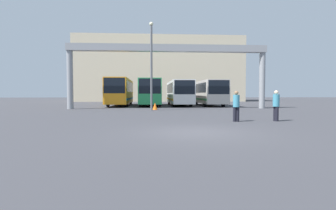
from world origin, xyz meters
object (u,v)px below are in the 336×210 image
at_px(bus_slot_1, 150,91).
at_px(bus_slot_3, 209,92).
at_px(bus_slot_2, 179,92).
at_px(pedestrian_near_center, 276,105).
at_px(bus_slot_0, 120,91).
at_px(lamp_post, 151,62).
at_px(traffic_cone, 155,106).
at_px(pedestrian_near_left, 236,105).

xyz_separation_m(bus_slot_1, bus_slot_3, (7.58, -0.03, -0.08)).
relative_size(bus_slot_2, pedestrian_near_center, 6.89).
relative_size(bus_slot_0, lamp_post, 1.37).
bearing_deg(pedestrian_near_center, bus_slot_1, 10.47).
relative_size(bus_slot_2, traffic_cone, 17.66).
xyz_separation_m(pedestrian_near_center, pedestrian_near_left, (-2.29, -0.11, -0.02)).
height_order(bus_slot_2, pedestrian_near_center, bus_slot_2).
bearing_deg(pedestrian_near_center, bus_slot_3, -11.08).
relative_size(bus_slot_3, pedestrian_near_left, 6.09).
bearing_deg(pedestrian_near_left, bus_slot_3, 88.31).
bearing_deg(bus_slot_0, lamp_post, -67.97).
bearing_deg(bus_slot_2, bus_slot_3, -11.61).
distance_m(bus_slot_1, lamp_post, 9.76).
distance_m(bus_slot_1, pedestrian_near_left, 20.10).
height_order(bus_slot_3, traffic_cone, bus_slot_3).
relative_size(bus_slot_1, pedestrian_near_left, 6.13).
bearing_deg(bus_slot_1, lamp_post, -88.99).
bearing_deg(bus_slot_2, bus_slot_1, -168.84).
distance_m(bus_slot_0, traffic_cone, 9.97).
bearing_deg(bus_slot_0, bus_slot_3, -1.89).
bearing_deg(lamp_post, bus_slot_3, 51.74).
relative_size(bus_slot_1, bus_slot_2, 0.87).
distance_m(bus_slot_0, bus_slot_2, 7.59).
xyz_separation_m(traffic_cone, lamp_post, (-0.34, -0.92, 4.04)).
relative_size(pedestrian_near_center, lamp_post, 0.21).
xyz_separation_m(bus_slot_0, pedestrian_near_center, (10.84, -19.74, -1.02)).
relative_size(bus_slot_1, pedestrian_near_center, 6.02).
distance_m(bus_slot_2, lamp_post, 11.11).
xyz_separation_m(bus_slot_2, traffic_cone, (-3.29, -9.26, -1.46)).
height_order(bus_slot_0, bus_slot_2, bus_slot_0).
height_order(bus_slot_0, pedestrian_near_left, bus_slot_0).
relative_size(bus_slot_2, lamp_post, 1.47).
height_order(bus_slot_3, pedestrian_near_center, bus_slot_3).
bearing_deg(traffic_cone, bus_slot_0, 115.87).
height_order(pedestrian_near_center, traffic_cone, pedestrian_near_center).
relative_size(pedestrian_near_center, traffic_cone, 2.56).
height_order(bus_slot_1, lamp_post, lamp_post).
bearing_deg(bus_slot_2, pedestrian_near_left, -87.28).
height_order(bus_slot_1, bus_slot_2, bus_slot_1).
bearing_deg(bus_slot_3, lamp_post, -128.26).
height_order(pedestrian_near_center, pedestrian_near_left, pedestrian_near_center).
relative_size(bus_slot_1, traffic_cone, 15.42).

